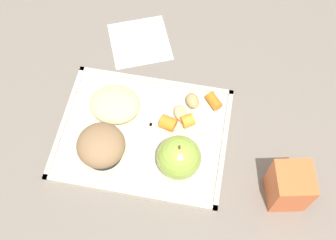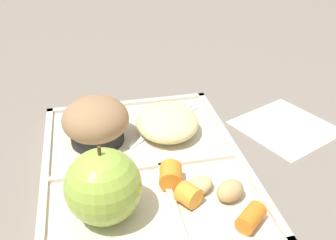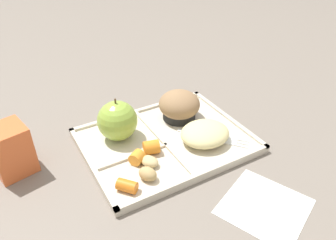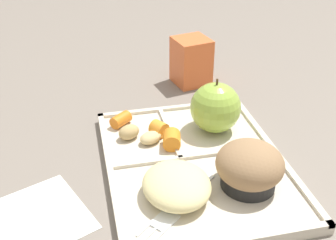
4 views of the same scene
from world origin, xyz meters
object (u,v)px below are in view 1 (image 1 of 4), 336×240
Objects in this scene: green_apple at (179,158)px; milk_carton at (290,186)px; lunch_tray at (143,134)px; plastic_fork at (103,102)px; bran_muffin at (101,146)px.

green_apple is 0.20m from milk_carton.
milk_carton is at bearing 175.69° from green_apple.
lunch_tray is 3.51× the size of milk_carton.
plastic_fork is 0.40m from milk_carton.
green_apple is at bearing 148.12° from plastic_fork.
bran_muffin is at bearing 104.93° from plastic_fork.
green_apple is 1.00× the size of bran_muffin.
green_apple reaches higher than milk_carton.
bran_muffin is at bearing 0.00° from green_apple.
milk_carton reaches higher than bran_muffin.
green_apple is at bearing 145.40° from lunch_tray.
plastic_fork is at bearing -29.48° from lunch_tray.
green_apple is 0.15m from bran_muffin.
green_apple is at bearing -16.57° from milk_carton.
lunch_tray is 2.65× the size of plastic_fork.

